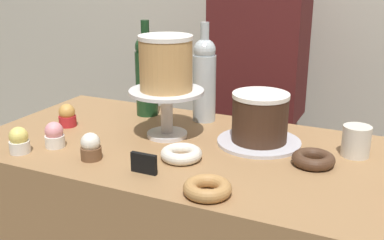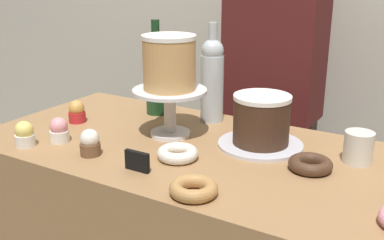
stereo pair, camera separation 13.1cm
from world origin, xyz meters
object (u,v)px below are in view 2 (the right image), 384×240
at_px(chocolate_round_cake, 261,119).
at_px(white_layer_cake, 169,62).
at_px(cupcake_caramel, 77,112).
at_px(cupcake_strawberry, 59,130).
at_px(donut_chocolate, 310,164).
at_px(cake_stand_pedestal, 170,104).
at_px(donut_sugar, 178,153).
at_px(price_sign_chalkboard, 137,161).
at_px(donut_maple, 194,189).
at_px(coffee_cup_ceramic, 358,147).
at_px(cupcake_lemon, 25,134).
at_px(wine_bottle_clear, 212,79).
at_px(barista_figure, 271,119).
at_px(cupcake_vanilla, 90,143).
at_px(wine_bottle_green, 156,73).

bearing_deg(chocolate_round_cake, white_layer_cake, -168.19).
bearing_deg(cupcake_caramel, cupcake_strawberry, -61.95).
bearing_deg(donut_chocolate, cake_stand_pedestal, 175.89).
height_order(donut_sugar, price_sign_chalkboard, price_sign_chalkboard).
relative_size(chocolate_round_cake, donut_maple, 1.46).
bearing_deg(chocolate_round_cake, cake_stand_pedestal, -168.19).
height_order(chocolate_round_cake, coffee_cup_ceramic, chocolate_round_cake).
bearing_deg(cupcake_lemon, coffee_cup_ceramic, 23.45).
height_order(wine_bottle_clear, donut_chocolate, wine_bottle_clear).
xyz_separation_m(white_layer_cake, donut_maple, (0.26, -0.30, -0.21)).
relative_size(donut_sugar, barista_figure, 0.07).
bearing_deg(donut_maple, donut_sugar, 132.31).
distance_m(wine_bottle_clear, barista_figure, 0.47).
bearing_deg(price_sign_chalkboard, cupcake_vanilla, 174.43).
bearing_deg(coffee_cup_ceramic, cupcake_vanilla, -153.23).
height_order(chocolate_round_cake, donut_sugar, chocolate_round_cake).
relative_size(cupcake_vanilla, cupcake_strawberry, 1.00).
relative_size(chocolate_round_cake, wine_bottle_clear, 0.50).
height_order(cupcake_strawberry, barista_figure, barista_figure).
distance_m(cupcake_caramel, coffee_cup_ceramic, 0.88).
xyz_separation_m(donut_chocolate, barista_figure, (-0.35, 0.63, -0.11)).
bearing_deg(coffee_cup_ceramic, donut_chocolate, -129.45).
distance_m(cake_stand_pedestal, barista_figure, 0.63).
bearing_deg(wine_bottle_green, price_sign_chalkboard, -60.99).
height_order(cupcake_lemon, cupcake_strawberry, same).
bearing_deg(coffee_cup_ceramic, wine_bottle_green, 172.94).
distance_m(chocolate_round_cake, wine_bottle_green, 0.45).
height_order(white_layer_cake, cupcake_strawberry, white_layer_cake).
height_order(wine_bottle_green, cupcake_strawberry, wine_bottle_green).
relative_size(wine_bottle_clear, cupcake_lemon, 4.38).
relative_size(wine_bottle_green, donut_chocolate, 2.91).
relative_size(chocolate_round_cake, cupcake_strawberry, 2.20).
relative_size(wine_bottle_green, cupcake_lemon, 4.38).
bearing_deg(cake_stand_pedestal, cupcake_caramel, -171.25).
bearing_deg(chocolate_round_cake, cupcake_caramel, -169.87).
bearing_deg(cupcake_lemon, cupcake_vanilla, 12.22).
bearing_deg(wine_bottle_green, cupcake_strawberry, -102.77).
bearing_deg(donut_chocolate, coffee_cup_ceramic, 50.55).
relative_size(wine_bottle_green, donut_maple, 2.91).
bearing_deg(donut_chocolate, price_sign_chalkboard, -148.63).
relative_size(wine_bottle_green, cupcake_caramel, 4.38).
height_order(white_layer_cake, wine_bottle_clear, wine_bottle_clear).
height_order(wine_bottle_green, cupcake_vanilla, wine_bottle_green).
bearing_deg(donut_chocolate, barista_figure, 119.10).
relative_size(cupcake_caramel, cupcake_strawberry, 1.00).
bearing_deg(cupcake_lemon, chocolate_round_cake, 30.70).
bearing_deg(cupcake_lemon, white_layer_cake, 43.00).
height_order(cupcake_caramel, cupcake_strawberry, same).
bearing_deg(donut_chocolate, white_layer_cake, 175.89).
xyz_separation_m(wine_bottle_clear, coffee_cup_ceramic, (0.50, -0.11, -0.10)).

